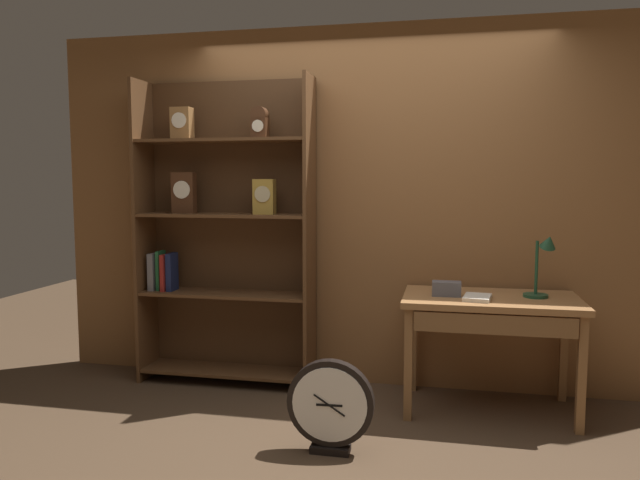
{
  "coord_description": "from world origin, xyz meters",
  "views": [
    {
      "loc": [
        0.54,
        -3.04,
        1.5
      ],
      "look_at": [
        -0.22,
        0.56,
        1.13
      ],
      "focal_mm": 33.67,
      "sensor_mm": 36.0,
      "label": 1
    }
  ],
  "objects_px": {
    "bookshelf": "(224,233)",
    "round_clock_large": "(330,406)",
    "toolbox_small": "(447,289)",
    "workbench": "(491,312)",
    "desk_lamp": "(543,263)",
    "open_repair_manual": "(477,298)"
  },
  "relations": [
    {
      "from": "bookshelf",
      "to": "workbench",
      "type": "height_order",
      "value": "bookshelf"
    },
    {
      "from": "workbench",
      "to": "bookshelf",
      "type": "bearing_deg",
      "value": 173.21
    },
    {
      "from": "desk_lamp",
      "to": "bookshelf",
      "type": "bearing_deg",
      "value": 175.15
    },
    {
      "from": "round_clock_large",
      "to": "workbench",
      "type": "bearing_deg",
      "value": 41.67
    },
    {
      "from": "bookshelf",
      "to": "round_clock_large",
      "type": "relative_size",
      "value": 4.26
    },
    {
      "from": "bookshelf",
      "to": "desk_lamp",
      "type": "bearing_deg",
      "value": -4.85
    },
    {
      "from": "desk_lamp",
      "to": "open_repair_manual",
      "type": "distance_m",
      "value": 0.47
    },
    {
      "from": "desk_lamp",
      "to": "open_repair_manual",
      "type": "xyz_separation_m",
      "value": [
        -0.4,
        -0.13,
        -0.21
      ]
    },
    {
      "from": "bookshelf",
      "to": "open_repair_manual",
      "type": "xyz_separation_m",
      "value": [
        1.8,
        -0.32,
        -0.34
      ]
    },
    {
      "from": "toolbox_small",
      "to": "round_clock_large",
      "type": "bearing_deg",
      "value": -127.68
    },
    {
      "from": "workbench",
      "to": "toolbox_small",
      "type": "bearing_deg",
      "value": -179.61
    },
    {
      "from": "open_repair_manual",
      "to": "round_clock_large",
      "type": "bearing_deg",
      "value": -130.08
    },
    {
      "from": "workbench",
      "to": "toolbox_small",
      "type": "distance_m",
      "value": 0.31
    },
    {
      "from": "desk_lamp",
      "to": "toolbox_small",
      "type": "height_order",
      "value": "desk_lamp"
    },
    {
      "from": "desk_lamp",
      "to": "round_clock_large",
      "type": "bearing_deg",
      "value": -145.3
    },
    {
      "from": "desk_lamp",
      "to": "toolbox_small",
      "type": "relative_size",
      "value": 2.29
    },
    {
      "from": "toolbox_small",
      "to": "bookshelf",
      "type": "bearing_deg",
      "value": 171.97
    },
    {
      "from": "workbench",
      "to": "round_clock_large",
      "type": "relative_size",
      "value": 2.12
    },
    {
      "from": "bookshelf",
      "to": "desk_lamp",
      "type": "xyz_separation_m",
      "value": [
        2.2,
        -0.19,
        -0.13
      ]
    },
    {
      "from": "open_repair_manual",
      "to": "toolbox_small",
      "type": "bearing_deg",
      "value": 163.35
    },
    {
      "from": "bookshelf",
      "to": "toolbox_small",
      "type": "distance_m",
      "value": 1.66
    },
    {
      "from": "workbench",
      "to": "open_repair_manual",
      "type": "relative_size",
      "value": 5.05
    }
  ]
}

